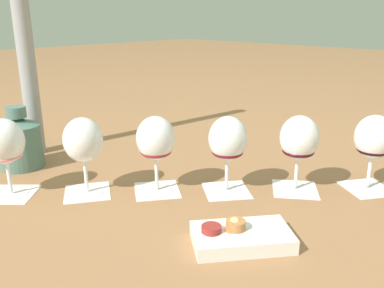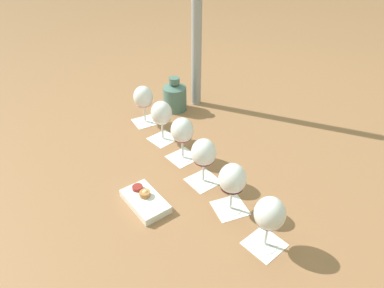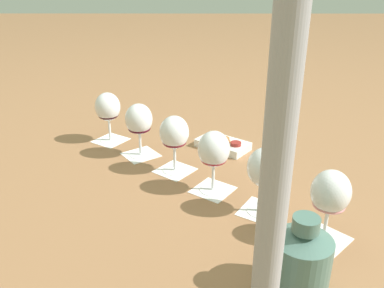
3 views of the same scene
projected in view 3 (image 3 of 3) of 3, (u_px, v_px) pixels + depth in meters
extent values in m
plane|color=#936642|center=(191.00, 179.00, 1.14)|extent=(8.00, 8.00, 0.00)
cube|color=white|center=(321.00, 239.00, 0.89)|extent=(0.14, 0.14, 0.00)
cube|color=white|center=(260.00, 211.00, 0.99)|extent=(0.13, 0.14, 0.00)
cube|color=white|center=(211.00, 190.00, 1.08)|extent=(0.14, 0.14, 0.00)
cube|color=white|center=(174.00, 170.00, 1.18)|extent=(0.14, 0.14, 0.00)
cube|color=white|center=(140.00, 155.00, 1.28)|extent=(0.14, 0.14, 0.00)
cube|color=white|center=(109.00, 140.00, 1.38)|extent=(0.13, 0.14, 0.00)
cylinder|color=white|center=(322.00, 237.00, 0.89)|extent=(0.07, 0.07, 0.01)
cylinder|color=white|center=(324.00, 223.00, 0.87)|extent=(0.01, 0.01, 0.07)
ellipsoid|color=white|center=(329.00, 192.00, 0.84)|extent=(0.08, 0.08, 0.10)
ellipsoid|color=pink|center=(327.00, 205.00, 0.85)|extent=(0.07, 0.07, 0.02)
cylinder|color=white|center=(260.00, 210.00, 0.99)|extent=(0.07, 0.07, 0.01)
cylinder|color=white|center=(261.00, 196.00, 0.97)|extent=(0.01, 0.01, 0.07)
ellipsoid|color=white|center=(263.00, 167.00, 0.94)|extent=(0.08, 0.08, 0.10)
ellipsoid|color=#CA505A|center=(262.00, 176.00, 0.95)|extent=(0.07, 0.07, 0.04)
cylinder|color=white|center=(211.00, 188.00, 1.08)|extent=(0.07, 0.07, 0.01)
cylinder|color=white|center=(212.00, 176.00, 1.06)|extent=(0.01, 0.01, 0.07)
ellipsoid|color=white|center=(212.00, 149.00, 1.03)|extent=(0.08, 0.08, 0.10)
ellipsoid|color=maroon|center=(212.00, 159.00, 1.04)|extent=(0.07, 0.07, 0.03)
cylinder|color=white|center=(174.00, 169.00, 1.18)|extent=(0.07, 0.07, 0.01)
cylinder|color=white|center=(173.00, 157.00, 1.17)|extent=(0.01, 0.01, 0.07)
ellipsoid|color=white|center=(173.00, 132.00, 1.13)|extent=(0.08, 0.08, 0.10)
ellipsoid|color=maroon|center=(173.00, 142.00, 1.15)|extent=(0.07, 0.07, 0.03)
cylinder|color=white|center=(140.00, 154.00, 1.28)|extent=(0.07, 0.07, 0.01)
cylinder|color=white|center=(139.00, 142.00, 1.26)|extent=(0.01, 0.01, 0.07)
ellipsoid|color=white|center=(138.00, 119.00, 1.23)|extent=(0.08, 0.08, 0.10)
ellipsoid|color=#420A19|center=(138.00, 129.00, 1.24)|extent=(0.07, 0.07, 0.02)
cylinder|color=white|center=(109.00, 139.00, 1.38)|extent=(0.07, 0.07, 0.01)
cylinder|color=white|center=(108.00, 129.00, 1.37)|extent=(0.01, 0.01, 0.07)
ellipsoid|color=white|center=(106.00, 107.00, 1.33)|extent=(0.08, 0.08, 0.10)
ellipsoid|color=black|center=(107.00, 114.00, 1.34)|extent=(0.07, 0.07, 0.03)
cylinder|color=#4C7066|center=(298.00, 265.00, 0.74)|extent=(0.11, 0.11, 0.11)
cone|color=#4C7066|center=(302.00, 236.00, 0.71)|extent=(0.11, 0.11, 0.02)
cylinder|color=#4C7066|center=(304.00, 224.00, 0.70)|extent=(0.05, 0.05, 0.03)
cube|color=white|center=(222.00, 144.00, 1.32)|extent=(0.19, 0.18, 0.03)
sphere|color=#DBB775|center=(223.00, 140.00, 1.30)|extent=(0.02, 0.02, 0.02)
cylinder|color=#B2703D|center=(226.00, 142.00, 1.30)|extent=(0.02, 0.02, 0.01)
cylinder|color=maroon|center=(235.00, 144.00, 1.28)|extent=(0.03, 0.03, 0.01)
cylinder|color=#B2703D|center=(223.00, 140.00, 1.30)|extent=(0.03, 0.03, 0.02)
cylinder|color=#99999E|center=(278.00, 118.00, 0.53)|extent=(0.04, 0.04, 0.74)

